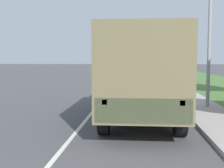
% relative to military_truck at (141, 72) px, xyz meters
% --- Properties ---
extents(ground_plane, '(180.00, 180.00, 0.00)m').
position_rel_military_truck_xyz_m(ground_plane, '(-1.89, 30.01, -1.67)').
color(ground_plane, '#4C4C4F').
extents(lane_centre_stripe, '(0.12, 120.00, 0.00)m').
position_rel_military_truck_xyz_m(lane_centre_stripe, '(-1.89, 30.01, -1.67)').
color(lane_centre_stripe, silver).
rests_on(lane_centre_stripe, ground).
extents(sidewalk_right, '(1.80, 120.00, 0.12)m').
position_rel_military_truck_xyz_m(sidewalk_right, '(2.61, 30.01, -1.61)').
color(sidewalk_right, '#ADAAA3').
rests_on(sidewalk_right, ground).
extents(grass_strip_right, '(7.00, 120.00, 0.02)m').
position_rel_military_truck_xyz_m(grass_strip_right, '(7.01, 30.01, -1.66)').
color(grass_strip_right, '#4C7538').
rests_on(grass_strip_right, ground).
extents(military_truck, '(2.38, 7.12, 3.02)m').
position_rel_military_truck_xyz_m(military_truck, '(0.00, 0.00, 0.00)').
color(military_truck, '#545B3D').
rests_on(military_truck, ground).
extents(car_nearest_ahead, '(1.95, 4.86, 1.73)m').
position_rel_military_truck_xyz_m(car_nearest_ahead, '(0.23, 10.26, -0.90)').
color(car_nearest_ahead, '#336B3D').
rests_on(car_nearest_ahead, ground).
extents(car_second_ahead, '(1.76, 4.64, 1.39)m').
position_rel_military_truck_xyz_m(car_second_ahead, '(-0.23, 24.48, -1.04)').
color(car_second_ahead, navy).
rests_on(car_second_ahead, ground).
extents(car_third_ahead, '(1.86, 4.18, 1.71)m').
position_rel_military_truck_xyz_m(car_third_ahead, '(-0.09, 36.58, -0.91)').
color(car_third_ahead, '#B7BABF').
rests_on(car_third_ahead, ground).
extents(car_fourth_ahead, '(1.78, 4.86, 1.73)m').
position_rel_military_truck_xyz_m(car_fourth_ahead, '(-3.34, 49.04, -0.90)').
color(car_fourth_ahead, maroon).
rests_on(car_fourth_ahead, ground).
extents(car_farthest_ahead, '(1.94, 4.60, 1.60)m').
position_rel_military_truck_xyz_m(car_farthest_ahead, '(0.20, 59.52, -0.95)').
color(car_farthest_ahead, navy).
rests_on(car_farthest_ahead, ground).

